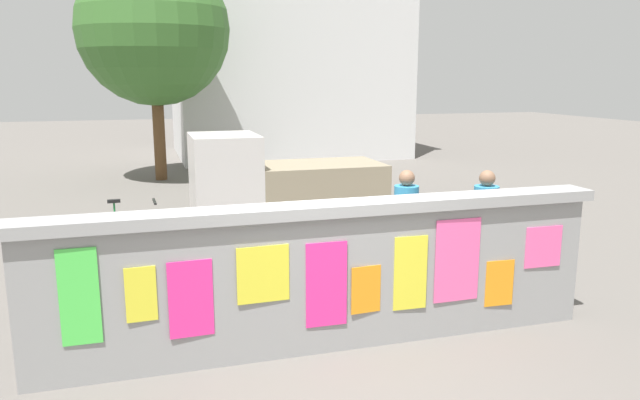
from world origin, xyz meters
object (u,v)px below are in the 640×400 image
bicycle_far (299,279)px  tree_roadside (154,30)px  person_walking (485,215)px  person_bystander (406,215)px  auto_rickshaw_truck (278,183)px  motorcycle (137,280)px  bicycle_near (126,235)px

bicycle_far → tree_roadside: tree_roadside is taller
person_walking → person_bystander: size_ratio=1.00×
bicycle_far → person_bystander: person_bystander is taller
auto_rickshaw_truck → bicycle_far: size_ratio=2.12×
auto_rickshaw_truck → tree_roadside: 7.60m
motorcycle → person_bystander: bearing=2.9°
auto_rickshaw_truck → motorcycle: auto_rickshaw_truck is taller
auto_rickshaw_truck → motorcycle: (-2.60, -3.67, -0.44)m
auto_rickshaw_truck → bicycle_near: bearing=-159.9°
motorcycle → bicycle_near: (-0.16, 2.66, -0.10)m
bicycle_far → auto_rickshaw_truck: bearing=81.0°
auto_rickshaw_truck → tree_roadside: (-1.91, 6.60, 3.24)m
person_bystander → tree_roadside: (-2.94, 10.09, 3.15)m
motorcycle → person_walking: size_ratio=1.17×
auto_rickshaw_truck → bicycle_far: 4.03m
motorcycle → bicycle_far: (1.97, -0.27, -0.10)m
bicycle_near → person_bystander: bearing=-33.2°
bicycle_far → bicycle_near: bearing=126.0°
motorcycle → person_bystander: person_bystander is taller
bicycle_near → person_walking: (4.84, -2.82, 0.62)m
person_walking → person_bystander: (-1.05, 0.34, 0.00)m
person_walking → tree_roadside: bearing=110.9°
person_bystander → tree_roadside: size_ratio=0.26×
person_walking → tree_roadside: size_ratio=0.26×
bicycle_near → person_bystander: person_bystander is taller
motorcycle → person_walking: 4.71m
bicycle_far → person_bystander: size_ratio=1.05×
bicycle_far → tree_roadside: 11.27m
bicycle_near → tree_roadside: bearing=83.7°
bicycle_near → bicycle_far: (2.13, -2.93, 0.00)m
person_walking → person_bystander: 1.10m
person_bystander → bicycle_near: bearing=146.8°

